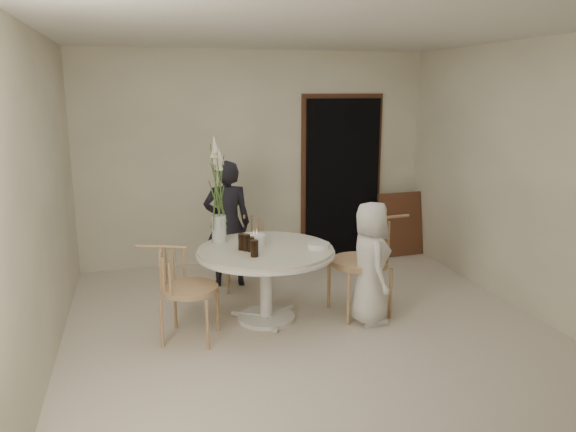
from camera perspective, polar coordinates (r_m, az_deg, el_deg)
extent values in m
plane|color=beige|center=(5.49, 2.02, -11.05)|extent=(4.50, 4.50, 0.00)
plane|color=silver|center=(5.05, 2.27, 18.24)|extent=(4.50, 4.50, 0.00)
plane|color=beige|center=(7.26, -3.18, 5.88)|extent=(4.50, 0.00, 4.50)
plane|color=beige|center=(3.08, 14.72, -4.01)|extent=(4.50, 0.00, 4.50)
plane|color=beige|center=(4.93, -23.70, 1.55)|extent=(0.00, 4.50, 4.50)
plane|color=beige|center=(6.15, 22.63, 3.67)|extent=(0.00, 4.50, 4.50)
cube|color=black|center=(7.56, 5.52, 3.82)|extent=(1.00, 0.10, 2.10)
cube|color=brown|center=(7.59, 5.42, 4.32)|extent=(1.12, 0.03, 2.22)
cylinder|color=white|center=(5.62, -2.21, -10.25)|extent=(0.56, 0.56, 0.04)
cylinder|color=white|center=(5.50, -2.24, -7.13)|extent=(0.12, 0.12, 0.65)
cylinder|color=white|center=(5.40, -2.27, -3.74)|extent=(1.33, 1.33, 0.03)
cylinder|color=#ECE9CD|center=(5.39, -2.27, -3.48)|extent=(1.30, 1.30, 0.04)
cube|color=brown|center=(7.77, 11.36, -0.82)|extent=(0.66, 0.24, 0.85)
cylinder|color=tan|center=(6.24, -6.16, -6.01)|extent=(0.03, 0.03, 0.43)
cylinder|color=tan|center=(6.24, -2.62, -5.95)|extent=(0.03, 0.03, 0.43)
cylinder|color=tan|center=(6.61, -6.07, -4.94)|extent=(0.03, 0.03, 0.43)
cylinder|color=tan|center=(6.61, -2.72, -4.89)|extent=(0.03, 0.03, 0.43)
cylinder|color=tan|center=(6.35, -4.43, -3.42)|extent=(0.48, 0.48, 0.05)
cylinder|color=tan|center=(5.83, 4.17, -6.92)|extent=(0.03, 0.03, 0.51)
cylinder|color=tan|center=(5.44, 6.16, -8.42)|extent=(0.03, 0.03, 0.51)
cylinder|color=tan|center=(6.02, 8.16, -6.36)|extent=(0.03, 0.03, 0.51)
cylinder|color=tan|center=(5.65, 10.37, -7.76)|extent=(0.03, 0.03, 0.51)
cylinder|color=tan|center=(5.64, 7.29, -4.67)|extent=(0.57, 0.57, 0.06)
cylinder|color=tan|center=(4.99, -8.20, -10.88)|extent=(0.03, 0.03, 0.46)
cylinder|color=tan|center=(5.35, -7.18, -9.17)|extent=(0.03, 0.03, 0.46)
cylinder|color=tan|center=(5.09, -12.71, -10.56)|extent=(0.03, 0.03, 0.46)
cylinder|color=tan|center=(5.45, -11.40, -8.91)|extent=(0.03, 0.03, 0.46)
cylinder|color=tan|center=(5.13, -9.98, -7.30)|extent=(0.51, 0.51, 0.05)
imported|color=black|center=(6.40, -6.19, -0.79)|extent=(0.56, 0.39, 1.45)
imported|color=silver|center=(5.43, 8.36, -4.74)|extent=(0.43, 0.61, 1.19)
cylinder|color=white|center=(5.46, -3.49, -2.47)|extent=(0.22, 0.22, 0.11)
cylinder|color=beige|center=(5.44, -3.50, -1.67)|extent=(0.01, 0.01, 0.05)
cylinder|color=beige|center=(5.48, -3.20, -1.58)|extent=(0.01, 0.01, 0.05)
cylinder|color=black|center=(5.26, -3.78, -2.89)|extent=(0.08, 0.08, 0.14)
cylinder|color=black|center=(5.10, -3.43, -3.31)|extent=(0.09, 0.09, 0.15)
cylinder|color=black|center=(5.32, -4.70, -2.64)|extent=(0.07, 0.07, 0.15)
cylinder|color=black|center=(5.30, -4.25, -2.70)|extent=(0.09, 0.09, 0.16)
cylinder|color=white|center=(5.38, 3.11, -3.01)|extent=(0.25, 0.25, 0.05)
cylinder|color=silver|center=(5.61, -7.02, -1.28)|extent=(0.14, 0.14, 0.27)
cylinder|color=#496D2E|center=(5.56, -6.90, 2.12)|extent=(0.01, 0.01, 0.67)
cone|color=beige|center=(5.51, -7.00, 5.55)|extent=(0.07, 0.07, 0.17)
cylinder|color=#496D2E|center=(5.56, -7.20, 2.42)|extent=(0.01, 0.01, 0.73)
cone|color=beige|center=(5.51, -7.30, 6.15)|extent=(0.07, 0.07, 0.17)
cylinder|color=#496D2E|center=(5.54, -7.42, 2.67)|extent=(0.01, 0.01, 0.79)
cone|color=beige|center=(5.48, -7.54, 6.72)|extent=(0.07, 0.07, 0.17)
cylinder|color=#496D2E|center=(5.51, -7.36, 2.92)|extent=(0.01, 0.01, 0.84)
cone|color=beige|center=(5.45, -7.49, 7.29)|extent=(0.07, 0.07, 0.17)
cylinder|color=#496D2E|center=(5.51, -7.05, 2.03)|extent=(0.01, 0.01, 0.67)
cone|color=beige|center=(5.46, -7.14, 5.49)|extent=(0.07, 0.07, 0.17)
cylinder|color=#496D2E|center=(5.53, -6.84, 2.37)|extent=(0.01, 0.01, 0.73)
cone|color=beige|center=(5.47, -6.94, 6.12)|extent=(0.07, 0.07, 0.17)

